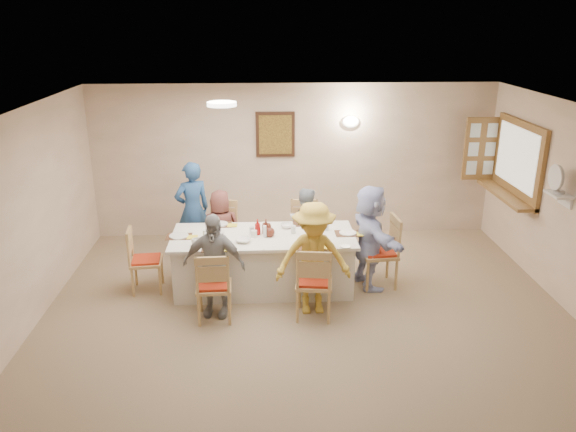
{
  "coord_description": "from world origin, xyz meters",
  "views": [
    {
      "loc": [
        -0.54,
        -5.39,
        3.46
      ],
      "look_at": [
        -0.2,
        1.4,
        1.05
      ],
      "focal_mm": 35.0,
      "sensor_mm": 36.0,
      "label": 1
    }
  ],
  "objects_px": {
    "chair_front_right": "(314,281)",
    "diner_front_left": "(214,265)",
    "serving_hatch": "(518,160)",
    "dining_table": "(264,262)",
    "diner_right_end": "(370,237)",
    "chair_left_end": "(146,260)",
    "desk_fan": "(558,183)",
    "diner_back_right": "(305,228)",
    "caregiver": "(193,210)",
    "chair_back_left": "(222,234)",
    "condiment_ketchup": "(258,227)",
    "chair_front_left": "(214,285)",
    "diner_back_left": "(221,230)",
    "chair_right_end": "(379,252)",
    "diner_front_right": "(313,259)",
    "chair_back_right": "(304,233)"
  },
  "relations": [
    {
      "from": "chair_front_right",
      "to": "diner_front_left",
      "type": "relative_size",
      "value": 0.72
    },
    {
      "from": "serving_hatch",
      "to": "dining_table",
      "type": "distance_m",
      "value": 4.0
    },
    {
      "from": "dining_table",
      "to": "diner_right_end",
      "type": "height_order",
      "value": "diner_right_end"
    },
    {
      "from": "chair_left_end",
      "to": "diner_right_end",
      "type": "xyz_separation_m",
      "value": [
        2.97,
        0.0,
        0.27
      ]
    },
    {
      "from": "diner_right_end",
      "to": "desk_fan",
      "type": "bearing_deg",
      "value": -112.56
    },
    {
      "from": "diner_back_right",
      "to": "caregiver",
      "type": "relative_size",
      "value": 0.81
    },
    {
      "from": "diner_right_end",
      "to": "chair_back_left",
      "type": "bearing_deg",
      "value": 56.9
    },
    {
      "from": "desk_fan",
      "to": "condiment_ketchup",
      "type": "relative_size",
      "value": 1.43
    },
    {
      "from": "dining_table",
      "to": "chair_front_right",
      "type": "xyz_separation_m",
      "value": [
        0.6,
        -0.8,
        0.09
      ]
    },
    {
      "from": "caregiver",
      "to": "diner_front_left",
      "type": "bearing_deg",
      "value": 78.07
    },
    {
      "from": "dining_table",
      "to": "serving_hatch",
      "type": "bearing_deg",
      "value": 13.83
    },
    {
      "from": "chair_front_left",
      "to": "diner_right_end",
      "type": "bearing_deg",
      "value": -160.54
    },
    {
      "from": "desk_fan",
      "to": "chair_left_end",
      "type": "height_order",
      "value": "desk_fan"
    },
    {
      "from": "diner_back_left",
      "to": "diner_right_end",
      "type": "bearing_deg",
      "value": 151.16
    },
    {
      "from": "diner_back_right",
      "to": "condiment_ketchup",
      "type": "relative_size",
      "value": 5.68
    },
    {
      "from": "dining_table",
      "to": "condiment_ketchup",
      "type": "bearing_deg",
      "value": 157.43
    },
    {
      "from": "diner_back_left",
      "to": "diner_back_right",
      "type": "relative_size",
      "value": 0.99
    },
    {
      "from": "chair_back_left",
      "to": "chair_left_end",
      "type": "bearing_deg",
      "value": -131.5
    },
    {
      "from": "dining_table",
      "to": "chair_front_right",
      "type": "relative_size",
      "value": 2.55
    },
    {
      "from": "chair_right_end",
      "to": "desk_fan",
      "type": "bearing_deg",
      "value": 73.62
    },
    {
      "from": "chair_front_right",
      "to": "diner_right_end",
      "type": "xyz_separation_m",
      "value": [
        0.82,
        0.8,
        0.24
      ]
    },
    {
      "from": "chair_left_end",
      "to": "condiment_ketchup",
      "type": "relative_size",
      "value": 4.22
    },
    {
      "from": "diner_right_end",
      "to": "condiment_ketchup",
      "type": "bearing_deg",
      "value": 77.36
    },
    {
      "from": "chair_front_left",
      "to": "diner_back_right",
      "type": "distance_m",
      "value": 1.91
    },
    {
      "from": "diner_back_left",
      "to": "diner_front_left",
      "type": "distance_m",
      "value": 1.36
    },
    {
      "from": "chair_left_end",
      "to": "diner_front_right",
      "type": "height_order",
      "value": "diner_front_right"
    },
    {
      "from": "chair_back_left",
      "to": "condiment_ketchup",
      "type": "xyz_separation_m",
      "value": [
        0.53,
        -0.77,
        0.39
      ]
    },
    {
      "from": "desk_fan",
      "to": "chair_right_end",
      "type": "xyz_separation_m",
      "value": [
        -2.07,
        0.43,
        -1.06
      ]
    },
    {
      "from": "diner_back_left",
      "to": "chair_back_right",
      "type": "bearing_deg",
      "value": 175.47
    },
    {
      "from": "chair_left_end",
      "to": "diner_front_right",
      "type": "bearing_deg",
      "value": -112.67
    },
    {
      "from": "condiment_ketchup",
      "to": "diner_back_right",
      "type": "bearing_deg",
      "value": 44.06
    },
    {
      "from": "desk_fan",
      "to": "diner_front_right",
      "type": "bearing_deg",
      "value": -175.29
    },
    {
      "from": "chair_back_right",
      "to": "diner_back_left",
      "type": "bearing_deg",
      "value": -169.15
    },
    {
      "from": "diner_back_left",
      "to": "diner_right_end",
      "type": "relative_size",
      "value": 0.83
    },
    {
      "from": "desk_fan",
      "to": "chair_front_right",
      "type": "relative_size",
      "value": 0.32
    },
    {
      "from": "dining_table",
      "to": "chair_back_left",
      "type": "relative_size",
      "value": 2.55
    },
    {
      "from": "dining_table",
      "to": "diner_back_left",
      "type": "relative_size",
      "value": 2.05
    },
    {
      "from": "chair_front_right",
      "to": "caregiver",
      "type": "bearing_deg",
      "value": -42.42
    },
    {
      "from": "chair_back_right",
      "to": "diner_front_left",
      "type": "relative_size",
      "value": 0.71
    },
    {
      "from": "chair_front_left",
      "to": "caregiver",
      "type": "xyz_separation_m",
      "value": [
        -0.45,
        1.95,
        0.29
      ]
    },
    {
      "from": "dining_table",
      "to": "chair_front_left",
      "type": "distance_m",
      "value": 1.0
    },
    {
      "from": "chair_back_right",
      "to": "chair_left_end",
      "type": "xyz_separation_m",
      "value": [
        -2.15,
        -0.8,
        -0.02
      ]
    },
    {
      "from": "caregiver",
      "to": "diner_back_right",
      "type": "bearing_deg",
      "value": 138.36
    },
    {
      "from": "diner_back_right",
      "to": "diner_right_end",
      "type": "distance_m",
      "value": 1.07
    },
    {
      "from": "chair_back_left",
      "to": "chair_right_end",
      "type": "distance_m",
      "value": 2.29
    },
    {
      "from": "diner_front_left",
      "to": "caregiver",
      "type": "bearing_deg",
      "value": 114.9
    },
    {
      "from": "chair_left_end",
      "to": "diner_back_left",
      "type": "height_order",
      "value": "diner_back_left"
    },
    {
      "from": "chair_left_end",
      "to": "diner_back_right",
      "type": "bearing_deg",
      "value": -77.57
    },
    {
      "from": "diner_right_end",
      "to": "caregiver",
      "type": "bearing_deg",
      "value": 53.54
    },
    {
      "from": "serving_hatch",
      "to": "chair_back_right",
      "type": "distance_m",
      "value": 3.3
    }
  ]
}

